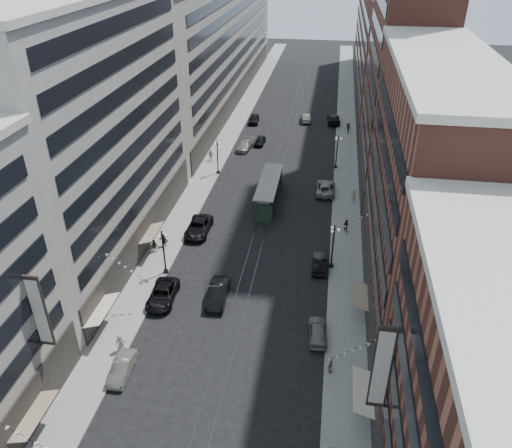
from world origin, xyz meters
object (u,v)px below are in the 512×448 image
Objects in this scene: pedestrian_1 at (121,343)px; pedestrian_5 at (164,240)px; car_7 at (199,227)px; car_10 at (319,263)px; lamppost_sw_far at (164,251)px; car_8 at (245,145)px; pedestrian_4 at (330,365)px; pedestrian_6 at (211,155)px; pedestrian_7 at (346,226)px; car_11 at (325,188)px; car_1 at (122,368)px; pedestrian_8 at (353,195)px; car_4 at (318,331)px; lamppost_sw_mid at (218,156)px; car_13 at (260,141)px; lamppost_se_mid at (337,151)px; streetcar at (269,192)px; lamppost_se_far at (333,245)px; car_9 at (254,119)px; pedestrian_2 at (154,246)px; car_5 at (218,293)px; car_14 at (306,118)px; car_2 at (163,294)px; car_12 at (334,119)px; pedestrian_9 at (348,128)px.

pedestrian_5 is at bearing -105.53° from pedestrian_1.
car_10 is (15.60, -5.40, -0.09)m from car_7.
lamppost_sw_far reaches higher than pedestrian_1.
pedestrian_4 is at bearing -65.88° from car_8.
pedestrian_7 is at bearing 132.44° from pedestrian_6.
lamppost_sw_far reaches higher than car_11.
lamppost_sw_far is 1.30× the size of car_1.
pedestrian_5 is at bearing 18.40° from pedestrian_8.
car_4 is 0.73× the size of car_7.
lamppost_sw_mid is 17.65m from car_11.
lamppost_se_mid is at bearing -28.47° from car_13.
car_8 is (-6.80, 18.97, -0.78)m from streetcar.
lamppost_se_far is 34.58m from pedestrian_6.
car_10 is at bearing -75.56° from car_9.
pedestrian_2 is at bearing -96.36° from lamppost_sw_mid.
car_4 is 4.53m from pedestrian_4.
car_8 is at bearing -45.74° from car_11.
car_9 is at bearing -73.85° from pedestrian_8.
car_10 is 17.36m from pedestrian_8.
car_10 is 2.73× the size of pedestrian_7.
lamppost_sw_far is 40.84m from car_13.
lamppost_se_far is 1.03× the size of car_5.
car_14 is at bearing 66.14° from lamppost_sw_mid.
car_5 is at bearing 84.18° from pedestrian_7.
car_10 is (10.19, 7.38, -0.13)m from car_5.
car_13 is (-12.36, 36.78, -0.05)m from car_10.
car_1 reaches higher than car_13.
car_7 is (-16.94, 5.11, -2.26)m from lamppost_se_far.
pedestrian_2 is 27.83m from pedestrian_6.
pedestrian_2 reaches higher than car_2.
pedestrian_8 is at bearing -62.84° from pedestrian_7.
pedestrian_7 is at bearing 8.77° from car_7.
pedestrian_6 reaches higher than pedestrian_4.
lamppost_se_far is at bearing 87.27° from car_12.
car_10 is (16.26, 18.54, 0.04)m from car_1.
car_12 is at bearing 71.66° from car_2.
pedestrian_9 is at bearing 67.16° from lamppost_sw_far.
pedestrian_6 is 29.61m from pedestrian_7.
lamppost_sw_mid is 0.92× the size of car_7.
car_11 is (17.04, -4.00, -2.29)m from lamppost_sw_mid.
car_7 is 20.88m from car_11.
pedestrian_8 is (2.63, -11.39, -1.99)m from lamppost_se_mid.
car_12 is 30.05m from pedestrian_6.
car_7 reaches higher than car_10.
pedestrian_4 is at bearing 92.18° from car_11.
pedestrian_2 is 37.39m from car_13.
pedestrian_7 reaches higher than pedestrian_5.
car_8 is (2.40, 10.74, -2.32)m from lamppost_sw_mid.
car_2 is 56.46m from pedestrian_9.
car_4 is 28.48m from pedestrian_8.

